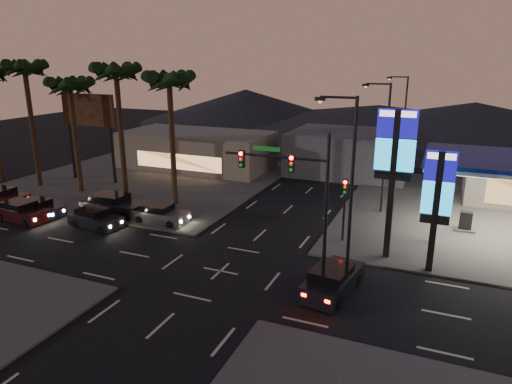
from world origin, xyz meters
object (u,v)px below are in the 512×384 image
at_px(car_lane_b_front, 160,214).
at_px(pylon_sign_short, 437,194).
at_px(pylon_sign_tall, 395,155).
at_px(car_lane_a_rear, 39,208).
at_px(car_lane_b_rear, 3,197).
at_px(suv_station, 333,280).
at_px(car_lane_b_mid, 114,205).
at_px(traffic_signal_mast, 296,181).
at_px(car_lane_a_mid, 22,212).
at_px(car_lane_a_front, 95,219).

bearing_deg(car_lane_b_front, pylon_sign_short, -2.89).
bearing_deg(pylon_sign_tall, car_lane_a_rear, -174.69).
relative_size(car_lane_b_rear, suv_station, 0.93).
relative_size(pylon_sign_short, car_lane_b_mid, 1.34).
distance_m(car_lane_a_rear, suv_station, 23.91).
distance_m(pylon_sign_short, suv_station, 7.49).
xyz_separation_m(car_lane_a_rear, car_lane_b_front, (9.48, 2.33, 0.04)).
distance_m(traffic_signal_mast, car_lane_b_mid, 16.79).
relative_size(car_lane_a_rear, car_lane_b_mid, 0.78).
xyz_separation_m(pylon_sign_tall, car_lane_a_mid, (-26.07, -3.63, -5.71)).
height_order(car_lane_a_mid, car_lane_b_mid, car_lane_b_mid).
height_order(pylon_sign_tall, car_lane_b_front, pylon_sign_tall).
bearing_deg(car_lane_a_mid, pylon_sign_tall, 7.93).
height_order(traffic_signal_mast, car_lane_b_front, traffic_signal_mast).
bearing_deg(car_lane_b_rear, car_lane_b_front, 5.12).
bearing_deg(car_lane_a_rear, traffic_signal_mast, -3.07).
height_order(traffic_signal_mast, suv_station, traffic_signal_mast).
distance_m(pylon_sign_short, car_lane_b_front, 19.19).
bearing_deg(car_lane_b_mid, car_lane_b_front, -1.17).
bearing_deg(car_lane_b_mid, car_lane_b_rear, -172.27).
bearing_deg(car_lane_a_rear, suv_station, -7.42).
height_order(traffic_signal_mast, car_lane_a_front, traffic_signal_mast).
bearing_deg(pylon_sign_short, car_lane_a_front, -176.01).
bearing_deg(pylon_sign_tall, pylon_sign_short, -21.80).
distance_m(car_lane_a_front, suv_station, 18.29).
height_order(pylon_sign_short, car_lane_b_mid, pylon_sign_short).
distance_m(pylon_sign_short, car_lane_b_rear, 33.54).
bearing_deg(car_lane_a_mid, car_lane_a_front, 9.99).
bearing_deg(traffic_signal_mast, car_lane_b_front, 163.27).
bearing_deg(car_lane_b_rear, car_lane_b_mid, 7.73).
bearing_deg(car_lane_a_rear, pylon_sign_short, 2.82).
height_order(car_lane_a_rear, car_lane_b_front, car_lane_b_front).
distance_m(traffic_signal_mast, car_lane_b_front, 12.85).
distance_m(car_lane_a_front, car_lane_b_mid, 2.65).
height_order(car_lane_a_front, car_lane_b_rear, car_lane_b_rear).
distance_m(pylon_sign_tall, car_lane_a_rear, 26.47).
distance_m(traffic_signal_mast, car_lane_a_rear, 21.51).
bearing_deg(car_lane_a_front, pylon_sign_short, 3.99).
relative_size(pylon_sign_tall, pylon_sign_short, 1.29).
bearing_deg(suv_station, car_lane_a_mid, 175.62).
bearing_deg(pylon_sign_tall, suv_station, -110.17).
bearing_deg(car_lane_b_front, car_lane_a_front, -146.62).
xyz_separation_m(pylon_sign_short, car_lane_b_mid, (-23.03, 1.03, -3.88)).
distance_m(pylon_sign_tall, suv_station, 8.15).
bearing_deg(pylon_sign_short, pylon_sign_tall, 158.20).
relative_size(car_lane_b_front, car_lane_b_rear, 0.99).
bearing_deg(traffic_signal_mast, suv_station, -35.70).
bearing_deg(pylon_sign_short, car_lane_b_front, 177.11).
height_order(pylon_sign_tall, traffic_signal_mast, pylon_sign_tall).
bearing_deg(suv_station, pylon_sign_short, 44.77).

